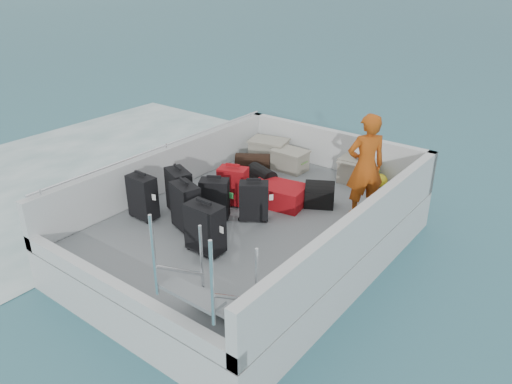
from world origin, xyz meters
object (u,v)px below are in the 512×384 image
at_px(suitcase_4, 215,199).
at_px(suitcase_7, 254,201).
at_px(suitcase_3, 186,207).
at_px(crate_3, 358,173).
at_px(crate_1, 290,161).
at_px(suitcase_6, 205,229).
at_px(suitcase_1, 179,192).
at_px(suitcase_8, 279,194).
at_px(suitcase_0, 143,197).
at_px(suitcase_5, 233,186).
at_px(passenger, 366,166).
at_px(crate_2, 360,170).
at_px(crate_0, 269,151).

height_order(suitcase_4, suitcase_7, suitcase_4).
relative_size(suitcase_3, crate_3, 1.16).
xyz_separation_m(crate_1, crate_3, (1.22, 0.24, 0.00)).
height_order(suitcase_6, suitcase_7, suitcase_6).
height_order(suitcase_1, suitcase_8, suitcase_1).
bearing_deg(suitcase_0, suitcase_6, -4.28).
relative_size(suitcase_3, suitcase_6, 1.02).
xyz_separation_m(suitcase_3, suitcase_5, (0.02, 1.00, -0.04)).
bearing_deg(passenger, crate_2, -110.74).
xyz_separation_m(suitcase_8, passenger, (1.19, 0.45, 0.62)).
height_order(suitcase_8, passenger, passenger).
height_order(crate_1, crate_3, crate_3).
xyz_separation_m(suitcase_0, suitcase_4, (0.83, 0.63, -0.03)).
xyz_separation_m(crate_1, passenger, (1.81, -0.80, 0.60)).
xyz_separation_m(suitcase_8, crate_1, (-0.63, 1.24, 0.01)).
bearing_deg(crate_3, suitcase_6, -99.74).
bearing_deg(suitcase_7, suitcase_3, -161.50).
relative_size(suitcase_1, suitcase_7, 1.16).
xyz_separation_m(crate_0, crate_2, (1.77, 0.22, -0.01)).
distance_m(suitcase_0, passenger, 3.23).
bearing_deg(suitcase_6, crate_3, 80.62).
height_order(suitcase_3, crate_2, suitcase_3).
xyz_separation_m(suitcase_3, crate_0, (-0.63, 2.80, -0.15)).
xyz_separation_m(suitcase_1, suitcase_5, (0.45, 0.70, -0.04)).
distance_m(suitcase_7, suitcase_8, 0.65).
bearing_deg(suitcase_5, passenger, 7.39).
distance_m(suitcase_4, passenger, 2.21).
xyz_separation_m(suitcase_0, suitcase_5, (0.75, 1.14, -0.03)).
bearing_deg(passenger, suitcase_3, -1.93).
height_order(suitcase_3, suitcase_7, suitcase_3).
bearing_deg(suitcase_7, passenger, 6.86).
distance_m(suitcase_4, crate_3, 2.65).
xyz_separation_m(suitcase_7, crate_0, (-1.20, 2.00, -0.10)).
bearing_deg(suitcase_6, suitcase_8, 92.04).
height_order(suitcase_1, suitcase_3, suitcase_3).
relative_size(suitcase_4, suitcase_5, 1.01).
bearing_deg(crate_0, suitcase_4, -72.60).
bearing_deg(crate_2, suitcase_7, -104.23).
bearing_deg(suitcase_5, suitcase_6, -84.37).
bearing_deg(suitcase_3, suitcase_5, 106.53).
distance_m(suitcase_4, suitcase_5, 0.52).
relative_size(suitcase_0, passenger, 0.42).
xyz_separation_m(suitcase_0, passenger, (2.48, 2.02, 0.45)).
xyz_separation_m(suitcase_3, passenger, (1.75, 1.88, 0.44)).
bearing_deg(suitcase_7, crate_0, 85.21).
xyz_separation_m(suitcase_5, passenger, (1.73, 0.88, 0.48)).
distance_m(suitcase_7, crate_0, 2.34).
relative_size(suitcase_1, crate_2, 1.11).
xyz_separation_m(suitcase_5, suitcase_7, (0.56, -0.20, -0.01)).
bearing_deg(suitcase_3, crate_1, 108.80).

